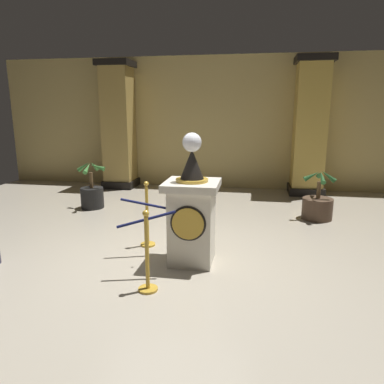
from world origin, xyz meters
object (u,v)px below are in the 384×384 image
pedestal_clock (192,213)px  potted_palm_left (92,194)px  stanchion_near (147,223)px  potted_palm_right (317,206)px  stanchion_far (147,263)px

pedestal_clock → potted_palm_left: bearing=137.2°
pedestal_clock → stanchion_near: pedestal_clock is taller
pedestal_clock → potted_palm_right: 3.32m
stanchion_near → potted_palm_left: size_ratio=0.99×
stanchion_near → potted_palm_right: stanchion_near is taller
stanchion_far → potted_palm_right: bearing=53.9°
potted_palm_left → stanchion_far: bearing=-55.9°
stanchion_far → potted_palm_left: potted_palm_left is taller
potted_palm_right → potted_palm_left: bearing=180.0°
stanchion_near → stanchion_far: 1.50m
potted_palm_right → stanchion_far: bearing=-126.1°
potted_palm_right → stanchion_near: bearing=-145.8°
stanchion_far → potted_palm_left: 4.15m
stanchion_near → potted_palm_right: bearing=34.2°
pedestal_clock → stanchion_near: bearing=148.2°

